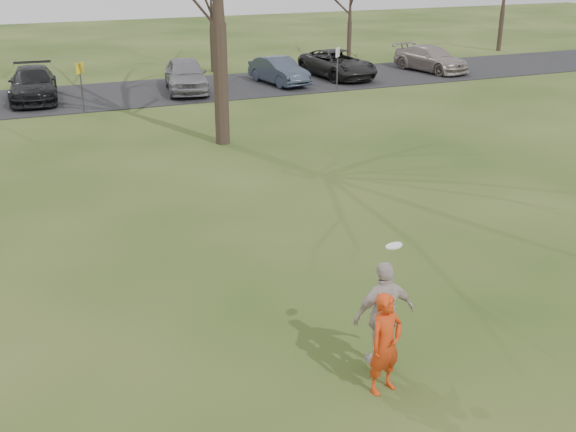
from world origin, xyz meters
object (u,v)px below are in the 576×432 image
Objects in this scene: car_4 at (186,75)px; car_6 at (338,64)px; catching_play at (384,314)px; player_defender at (385,344)px; car_5 at (279,71)px; car_7 at (431,59)px; car_3 at (33,84)px.

car_4 is 0.91× the size of car_6.
catching_play reaches higher than car_6.
player_defender is 0.43× the size of car_5.
car_6 is at bearing 164.85° from car_7.
car_4 is at bearing -1.62° from car_3.
catching_play reaches higher than car_3.
car_7 is at bearing -7.88° from car_5.
car_7 is 29.79m from catching_play.
player_defender is at bearing -77.19° from car_3.
car_3 is 1.07× the size of car_7.
car_4 is (3.16, 24.56, -0.03)m from player_defender.
car_3 reaches higher than car_7.
car_6 is at bearing 50.64° from player_defender.
car_4 reaches higher than car_5.
car_5 is at bearing 10.50° from car_4.
car_5 is at bearing 1.37° from car_3.
car_5 is (11.76, -0.62, -0.06)m from car_3.
car_7 is (21.01, -0.33, -0.05)m from car_3.
player_defender is 0.34× the size of car_3.
car_6 is (11.59, 25.19, -0.11)m from player_defender.
car_5 is 1.89× the size of catching_play.
car_5 is 0.79× the size of car_6.
catching_play is (-11.34, -24.69, 0.32)m from car_6.
player_defender is 0.81× the size of catching_play.
car_3 is 11.78m from car_5.
car_3 is at bearing 83.78° from player_defender.
car_6 is 27.17m from catching_play.
car_4 is at bearing 171.56° from car_5.
car_6 is at bearing -1.34° from car_5.
catching_play reaches higher than player_defender.
car_5 is at bearing -177.66° from car_6.
player_defender is 0.37× the size of car_4.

